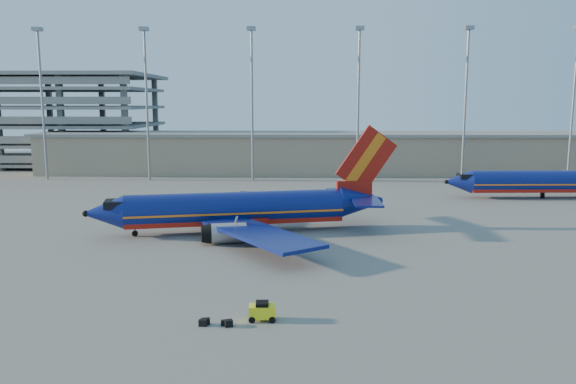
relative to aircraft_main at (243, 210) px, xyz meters
name	(u,v)px	position (x,y,z in m)	size (l,w,h in m)	color
ground	(263,237)	(2.47, -2.36, -2.61)	(220.00, 220.00, 0.00)	slate
terminal_building	(328,152)	(12.47, 55.64, 1.71)	(122.00, 16.00, 8.50)	tan
parking_garage	(26,115)	(-59.53, 71.68, 9.12)	(62.00, 32.00, 21.40)	slate
light_mast_row	(305,88)	(7.47, 43.64, 14.95)	(101.60, 1.60, 28.65)	gray
aircraft_main	(243,210)	(0.00, 0.00, 0.00)	(35.63, 33.93, 12.20)	navy
aircraft_second	(549,181)	(45.46, 24.28, -0.01)	(33.47, 13.03, 11.33)	navy
baggage_tug	(262,311)	(4.00, -26.67, -1.92)	(1.88, 1.18, 1.32)	#F9F316
luggage_pile	(217,323)	(1.00, -27.67, -2.39)	(2.33, 0.79, 0.46)	black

